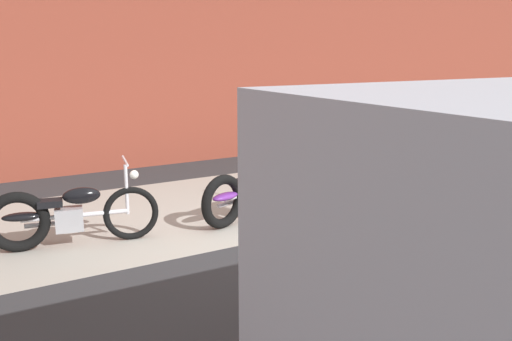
{
  "coord_description": "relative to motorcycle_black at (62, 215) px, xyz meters",
  "views": [
    {
      "loc": [
        -3.22,
        -5.42,
        2.32
      ],
      "look_at": [
        0.39,
        0.62,
        0.75
      ],
      "focal_mm": 37.81,
      "sensor_mm": 36.0,
      "label": 1
    }
  ],
  "objects": [
    {
      "name": "sidewalk_slab",
      "position": [
        2.05,
        0.69,
        -0.4
      ],
      "size": [
        36.0,
        3.5,
        0.01
      ],
      "primitive_type": "cube",
      "color": "#9E998E",
      "rests_on": "ground"
    },
    {
      "name": "motorcycle_orange",
      "position": [
        4.71,
        -0.22,
        0.0
      ],
      "size": [
        1.97,
        0.76,
        1.03
      ],
      "rotation": [
        0.0,
        0.0,
        0.26
      ],
      "color": "black",
      "rests_on": "ground"
    },
    {
      "name": "motorcycle_purple",
      "position": [
        2.44,
        -0.21,
        0.0
      ],
      "size": [
        1.95,
        0.83,
        1.03
      ],
      "rotation": [
        0.0,
        0.0,
        0.3
      ],
      "color": "black",
      "rests_on": "ground"
    },
    {
      "name": "ground_plane",
      "position": [
        2.05,
        -1.06,
        -0.4
      ],
      "size": [
        80.0,
        80.0,
        0.0
      ],
      "primitive_type": "plane",
      "color": "#2D2D30"
    },
    {
      "name": "motorcycle_black",
      "position": [
        0.0,
        0.0,
        0.0
      ],
      "size": [
        1.98,
        0.71,
        1.03
      ],
      "rotation": [
        0.0,
        0.0,
        -0.2
      ],
      "color": "black",
      "rests_on": "ground"
    },
    {
      "name": "traffic_cone",
      "position": [
        8.53,
        -0.07,
        -0.15
      ],
      "size": [
        0.4,
        0.4,
        0.55
      ],
      "color": "orange",
      "rests_on": "ground"
    },
    {
      "name": "brick_building_wall",
      "position": [
        2.05,
        4.14,
        2.8
      ],
      "size": [
        36.0,
        0.5,
        6.39
      ],
      "primitive_type": "cube",
      "color": "brown",
      "rests_on": "ground"
    }
  ]
}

